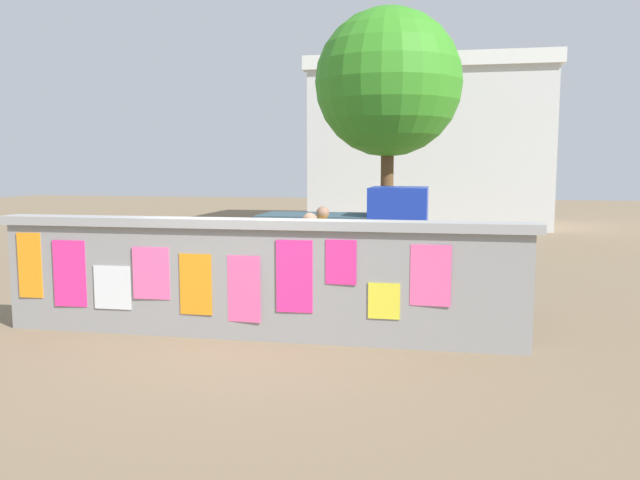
# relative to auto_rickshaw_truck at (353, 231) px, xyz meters

# --- Properties ---
(ground) EXTENTS (60.00, 60.00, 0.00)m
(ground) POSITION_rel_auto_rickshaw_truck_xyz_m (-0.53, 2.43, -0.90)
(ground) COLOR #7A664C
(poster_wall) EXTENTS (7.25, 0.42, 1.60)m
(poster_wall) POSITION_rel_auto_rickshaw_truck_xyz_m (-0.54, -5.57, -0.08)
(poster_wall) COLOR gray
(poster_wall) RESTS_ON ground
(auto_rickshaw_truck) EXTENTS (3.60, 1.50, 1.85)m
(auto_rickshaw_truck) POSITION_rel_auto_rickshaw_truck_xyz_m (0.00, 0.00, 0.00)
(auto_rickshaw_truck) COLOR black
(auto_rickshaw_truck) RESTS_ON ground
(motorcycle) EXTENTS (1.90, 0.56, 0.87)m
(motorcycle) POSITION_rel_auto_rickshaw_truck_xyz_m (-2.47, -3.05, -0.44)
(motorcycle) COLOR black
(motorcycle) RESTS_ON ground
(bicycle_near) EXTENTS (1.70, 0.44, 0.95)m
(bicycle_near) POSITION_rel_auto_rickshaw_truck_xyz_m (2.33, -3.76, -0.54)
(bicycle_near) COLOR black
(bicycle_near) RESTS_ON ground
(person_walking) EXTENTS (0.36, 0.36, 1.62)m
(person_walking) POSITION_rel_auto_rickshaw_truck_xyz_m (0.02, -4.61, 0.09)
(person_walking) COLOR purple
(person_walking) RESTS_ON ground
(person_bystander) EXTENTS (0.41, 0.41, 1.62)m
(person_bystander) POSITION_rel_auto_rickshaw_truck_xyz_m (-0.07, -3.14, 0.09)
(person_bystander) COLOR purple
(person_bystander) RESTS_ON ground
(tree_roadside) EXTENTS (3.89, 3.89, 6.43)m
(tree_roadside) POSITION_rel_auto_rickshaw_truck_xyz_m (0.43, 3.62, 3.57)
(tree_roadside) COLOR brown
(tree_roadside) RESTS_ON ground
(building_background) EXTENTS (9.05, 5.68, 6.26)m
(building_background) POSITION_rel_auto_rickshaw_truck_xyz_m (1.36, 12.10, 2.25)
(building_background) COLOR silver
(building_background) RESTS_ON ground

